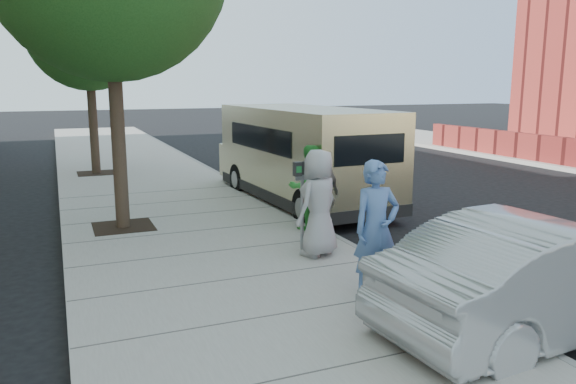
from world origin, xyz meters
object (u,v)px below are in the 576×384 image
object	(u,v)px
sedan	(546,274)
person_green_shirt	(309,187)
van	(301,153)
person_officer	(376,229)
person_striped_polo	(324,197)
tree_far	(88,24)
parking_meter	(302,186)
person_gray_shirt	(319,203)

from	to	relation	value
sedan	person_green_shirt	size ratio (longest dim) A/B	2.67
sedan	person_green_shirt	xyz separation A→B (m)	(-0.83, 5.21, 0.25)
van	person_officer	xyz separation A→B (m)	(-1.78, -6.59, -0.20)
van	person_striped_polo	distance (m)	4.05
tree_far	parking_meter	bearing A→B (deg)	-75.40
tree_far	person_green_shirt	bearing A→B (deg)	-69.63
sedan	person_officer	bearing A→B (deg)	38.41
tree_far	sedan	size ratio (longest dim) A/B	1.42
tree_far	sedan	world-z (taller)	tree_far
van	person_gray_shirt	distance (m)	4.93
parking_meter	person_green_shirt	size ratio (longest dim) A/B	0.92
person_gray_shirt	person_striped_polo	size ratio (longest dim) A/B	1.08
person_striped_polo	sedan	bearing A→B (deg)	65.96
parking_meter	sedan	distance (m)	4.29
tree_far	parking_meter	world-z (taller)	tree_far
person_officer	van	bearing A→B (deg)	75.11
tree_far	person_striped_polo	distance (m)	11.36
tree_far	person_officer	distance (m)	13.70
parking_meter	person_striped_polo	xyz separation A→B (m)	(0.60, 0.33, -0.29)
tree_far	van	xyz separation A→B (m)	(4.55, -6.29, -3.58)
sedan	person_green_shirt	bearing A→B (deg)	3.94
sedan	person_striped_polo	bearing A→B (deg)	7.15
tree_far	person_green_shirt	distance (m)	10.58
person_gray_shirt	person_green_shirt	bearing A→B (deg)	-137.11
tree_far	person_striped_polo	world-z (taller)	tree_far
parking_meter	sedan	size ratio (longest dim) A/B	0.35
person_green_shirt	person_officer	bearing A→B (deg)	87.02
van	parking_meter	bearing A→B (deg)	-116.30
sedan	person_striped_polo	distance (m)	4.41
van	person_green_shirt	distance (m)	3.16
van	person_gray_shirt	xyz separation A→B (m)	(-1.71, -4.62, -0.24)
sedan	person_gray_shirt	size ratio (longest dim) A/B	2.49
van	person_gray_shirt	bearing A→B (deg)	-113.10
parking_meter	person_officer	world-z (taller)	person_officer
parking_meter	tree_far	bearing A→B (deg)	100.97
person_green_shirt	person_gray_shirt	distance (m)	1.78
sedan	person_officer	xyz separation A→B (m)	(-1.48, 1.56, 0.35)
person_gray_shirt	person_striped_polo	distance (m)	0.91
parking_meter	person_gray_shirt	size ratio (longest dim) A/B	0.86
person_gray_shirt	sedan	bearing A→B (deg)	84.14
van	person_officer	world-z (taller)	van
van	sedan	world-z (taller)	van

